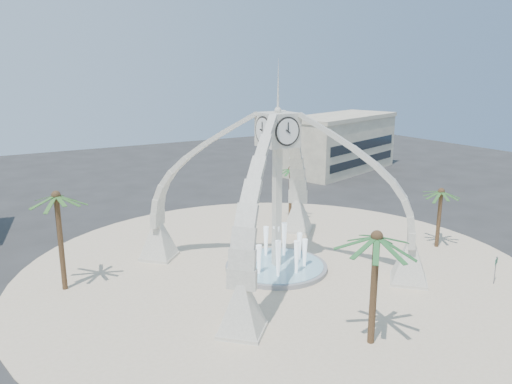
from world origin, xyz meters
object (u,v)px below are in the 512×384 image
street_sign (496,265)px  palm_north (291,170)px  clock_tower (277,190)px  fountain (276,266)px  palm_west (56,197)px  palm_south (377,238)px  palm_east (441,192)px

street_sign → palm_north: bearing=79.6°
clock_tower → fountain: (0.00, 0.00, -6.20)m
palm_west → palm_north: bearing=13.1°
palm_south → palm_east: bearing=28.5°
palm_west → street_sign: size_ratio=3.55×
palm_east → palm_north: bearing=117.0°
fountain → palm_west: 17.05m
palm_west → street_sign: palm_west is taller
palm_east → street_sign: 8.77m
palm_north → palm_south: (-9.60, -22.03, 0.96)m
fountain → palm_east: palm_east is taller
fountain → palm_south: palm_south is taller
fountain → palm_east: 16.04m
palm_east → palm_south: size_ratio=0.79×
palm_east → palm_west: bearing=165.5°
clock_tower → palm_west: 15.74m
palm_north → street_sign: bearing=-79.5°
palm_north → street_sign: (3.84, -20.69, -3.87)m
street_sign → clock_tower: bearing=118.2°
clock_tower → palm_south: bearing=-96.1°
palm_east → clock_tower: bearing=168.6°
fountain → clock_tower: bearing=-90.0°
fountain → palm_north: 14.10m
fountain → palm_west: palm_west is taller
palm_north → palm_south: palm_south is taller
palm_south → street_sign: size_ratio=3.36×
street_sign → palm_west: bearing=129.8°
palm_east → palm_north: 14.78m
clock_tower → palm_south: 11.95m
palm_west → street_sign: 31.62m
street_sign → fountain: bearing=118.2°
fountain → palm_east: bearing=-11.4°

